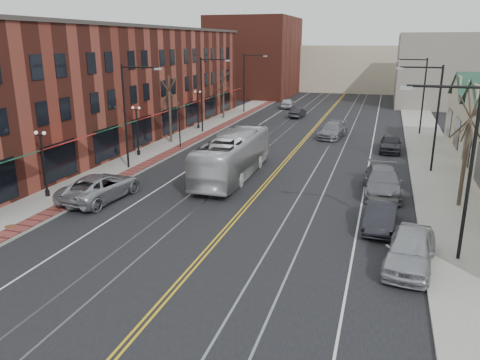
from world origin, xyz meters
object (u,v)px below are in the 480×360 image
Objects in this scene: parked_suv at (101,187)px; parked_car_b at (381,216)px; transit_bus at (233,156)px; parked_car_a at (410,250)px; parked_car_c at (382,182)px; parked_car_d at (391,143)px.

parked_suv is 17.27m from parked_car_b.
transit_bus is 2.33× the size of parked_car_a.
parked_car_c is (-0.04, 6.25, 0.12)m from parked_car_b.
parked_suv is 1.03× the size of parked_car_c.
parked_car_d reaches higher than parked_car_b.
transit_bus is 2.62× the size of parked_car_b.
transit_bus is at bearing 144.29° from parked_car_a.
parked_car_a is at bearing -86.89° from parked_car_d.
parked_car_b is at bearing -174.75° from parked_suv.
parked_car_c reaches higher than parked_car_b.
parked_suv is at bearing 175.41° from parked_car_a.
transit_bus reaches higher than parked_car_c.
parked_suv reaches higher than parked_car_b.
parked_car_c is at bearing -154.93° from parked_suv.
parked_car_d is (11.24, 12.41, -0.84)m from transit_bus.
parked_car_b is 6.25m from parked_car_c.
parked_car_b is at bearing 114.76° from parked_car_a.
parked_car_d is at bearing 84.03° from parked_car_c.
parked_car_d is at bearing 92.22° from parked_car_b.
parked_car_b is 0.96× the size of parked_car_d.
parked_car_a is (12.08, -11.48, -0.78)m from transit_bus.
parked_car_c reaches higher than parked_car_d.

